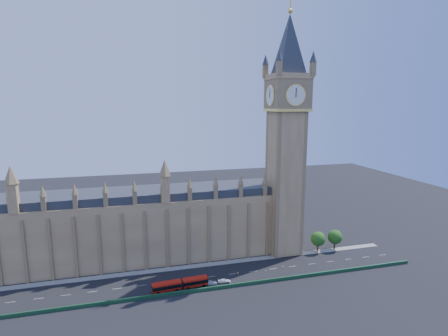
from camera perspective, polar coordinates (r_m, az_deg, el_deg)
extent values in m
plane|color=black|center=(130.00, -3.97, -17.49)|extent=(400.00, 400.00, 0.00)
cube|color=#967348|center=(143.44, -15.75, -9.67)|extent=(120.00, 20.00, 25.00)
cube|color=#2D3035|center=(139.36, -16.03, -4.25)|extent=(120.00, 18.00, 3.00)
cube|color=#967348|center=(143.58, 9.87, -2.54)|extent=(12.00, 12.00, 58.00)
cube|color=olive|center=(140.07, 10.32, 11.56)|extent=(14.00, 14.00, 12.00)
cylinder|color=silver|center=(133.62, 11.64, 11.58)|extent=(7.20, 0.30, 7.20)
cube|color=#967348|center=(140.41, 10.41, 14.41)|extent=(14.50, 14.50, 2.00)
pyramid|color=#2D3035|center=(143.94, 10.74, 23.58)|extent=(20.59, 20.59, 22.00)
sphere|color=#F2C64C|center=(144.13, 10.75, 23.89)|extent=(1.80, 1.80, 1.80)
cube|color=#1E4C2D|center=(121.95, -3.13, -19.17)|extent=(160.00, 0.60, 1.20)
cube|color=gray|center=(138.30, -4.74, -15.66)|extent=(160.00, 3.00, 0.16)
cylinder|color=#382619|center=(154.60, 15.02, -12.32)|extent=(0.70, 0.70, 4.00)
sphere|color=#184813|center=(153.30, 15.08, -11.11)|extent=(6.00, 6.00, 6.00)
sphere|color=#184813|center=(153.71, 15.30, -10.82)|extent=(4.38, 4.38, 4.38)
cylinder|color=#382619|center=(158.53, 17.59, -11.87)|extent=(0.70, 0.70, 4.00)
sphere|color=#184813|center=(157.27, 17.66, -10.69)|extent=(6.00, 6.00, 6.00)
sphere|color=#184813|center=(157.71, 17.86, -10.41)|extent=(4.38, 4.38, 4.38)
cube|color=red|center=(122.59, -9.34, -18.61)|extent=(9.65, 3.30, 3.16)
cube|color=red|center=(124.23, -4.75, -18.09)|extent=(8.60, 3.23, 3.16)
cube|color=black|center=(122.40, -9.34, -18.46)|extent=(9.70, 3.35, 1.20)
cube|color=black|center=(124.05, -4.75, -17.93)|extent=(8.65, 3.28, 1.20)
cylinder|color=black|center=(123.35, -7.15, -18.44)|extent=(1.01, 2.58, 2.53)
cylinder|color=black|center=(121.60, -10.71, -19.49)|extent=(1.07, 0.39, 1.05)
cylinder|color=black|center=(123.88, -10.89, -18.89)|extent=(1.07, 0.39, 1.05)
cylinder|color=black|center=(122.41, -7.73, -19.18)|extent=(1.07, 0.39, 1.05)
cylinder|color=black|center=(124.67, -7.98, -18.60)|extent=(1.07, 0.39, 1.05)
cylinder|color=black|center=(123.07, -5.87, -18.96)|extent=(1.07, 0.39, 1.05)
cylinder|color=black|center=(125.33, -6.15, -18.39)|extent=(1.07, 0.39, 1.05)
cylinder|color=black|center=(124.20, -3.31, -18.63)|extent=(1.07, 0.39, 1.05)
cylinder|color=black|center=(126.44, -3.64, -18.07)|extent=(1.07, 0.39, 1.05)
imported|color=#3F4147|center=(125.61, -2.97, -18.15)|extent=(4.60, 2.20, 1.52)
imported|color=#9FA1A6|center=(125.35, -2.17, -18.25)|extent=(4.15, 1.50, 1.36)
imported|color=white|center=(126.53, 0.05, -17.97)|extent=(4.57, 2.16, 1.29)
cube|color=black|center=(135.06, 6.76, -16.41)|extent=(0.46, 0.46, 0.04)
cone|color=orange|center=(134.92, 6.76, -16.29)|extent=(0.50, 0.50, 0.63)
cylinder|color=white|center=(134.88, 6.76, -16.26)|extent=(0.31, 0.31, 0.11)
cube|color=black|center=(132.52, 2.30, -16.89)|extent=(0.55, 0.55, 0.04)
cone|color=orange|center=(132.35, 2.30, -16.75)|extent=(0.60, 0.60, 0.77)
cylinder|color=white|center=(132.30, 2.30, -16.71)|extent=(0.38, 0.38, 0.13)
cube|color=black|center=(132.68, 2.27, -16.85)|extent=(0.50, 0.50, 0.04)
cone|color=#EB540C|center=(132.53, 2.27, -16.72)|extent=(0.55, 0.55, 0.72)
cylinder|color=white|center=(132.48, 2.27, -16.68)|extent=(0.35, 0.35, 0.12)
cube|color=black|center=(138.67, 9.61, -15.74)|extent=(0.50, 0.50, 0.04)
cone|color=#FC350D|center=(138.53, 9.61, -15.62)|extent=(0.55, 0.55, 0.68)
cylinder|color=white|center=(138.48, 9.61, -15.58)|extent=(0.33, 0.33, 0.12)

